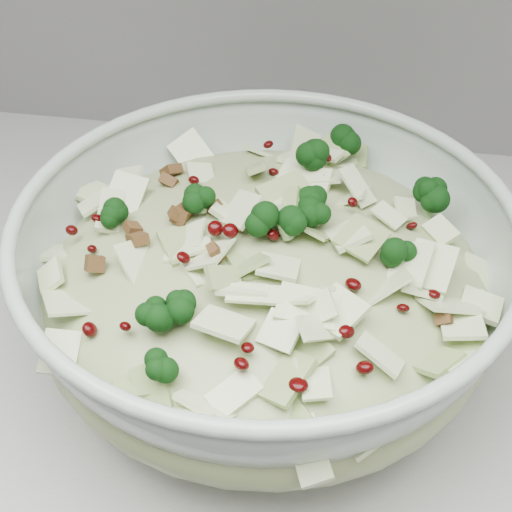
{
  "coord_description": "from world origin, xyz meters",
  "views": [
    {
      "loc": [
        0.06,
        1.17,
        1.4
      ],
      "look_at": [
        -0.01,
        1.6,
        1.02
      ],
      "focal_mm": 50.0,
      "sensor_mm": 36.0,
      "label": 1
    }
  ],
  "objects": [
    {
      "name": "counter",
      "position": [
        0.0,
        1.7,
        0.45
      ],
      "size": [
        3.6,
        0.6,
        0.9
      ],
      "primitive_type": "cube",
      "color": "#ADAEA9",
      "rests_on": "floor"
    },
    {
      "name": "mixing_bowl",
      "position": [
        -0.0,
        1.6,
        0.98
      ],
      "size": [
        0.42,
        0.42,
        0.16
      ],
      "rotation": [
        0.0,
        0.0,
        0.05
      ],
      "color": "#ABBCB0",
      "rests_on": "counter"
    },
    {
      "name": "salad",
      "position": [
        -0.0,
        1.6,
        1.01
      ],
      "size": [
        0.41,
        0.41,
        0.16
      ],
      "rotation": [
        0.0,
        0.0,
        -0.1
      ],
      "color": "#9FAA74",
      "rests_on": "mixing_bowl"
    }
  ]
}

